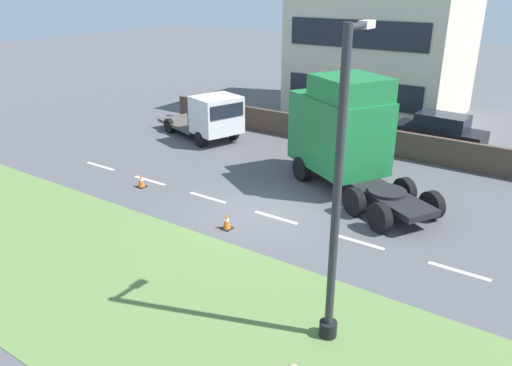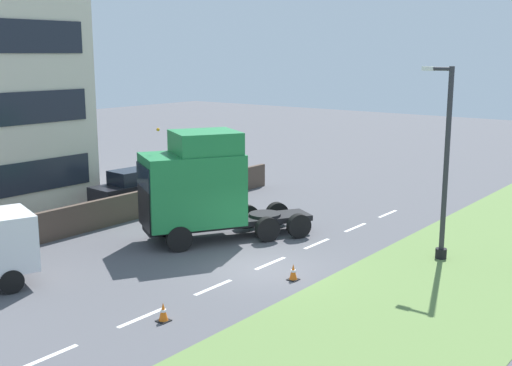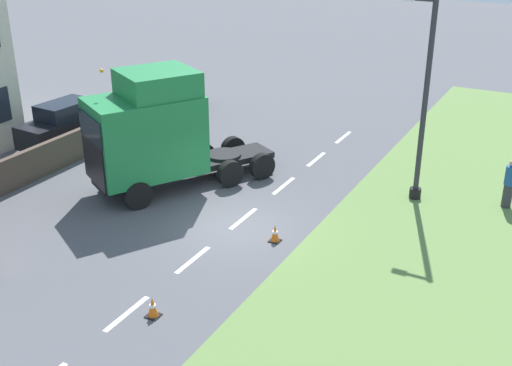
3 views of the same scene
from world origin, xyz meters
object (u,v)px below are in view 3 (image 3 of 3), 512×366
at_px(parked_car, 65,124).
at_px(pedestrian, 509,184).
at_px(lorry_cab, 153,133).
at_px(traffic_cone_lead, 153,307).
at_px(traffic_cone_trailing, 275,233).
at_px(lamp_post, 422,114).

height_order(parked_car, pedestrian, parked_car).
bearing_deg(lorry_cab, traffic_cone_lead, 155.91).
distance_m(traffic_cone_lead, traffic_cone_trailing, 5.31).
height_order(lamp_post, pedestrian, lamp_post).
bearing_deg(traffic_cone_trailing, traffic_cone_lead, 79.16).
distance_m(lorry_cab, traffic_cone_lead, 8.53).
xyz_separation_m(lorry_cab, traffic_cone_trailing, (-5.82, 1.51, -2.03)).
bearing_deg(lamp_post, pedestrian, -165.98).
height_order(lorry_cab, traffic_cone_trailing, lorry_cab).
bearing_deg(traffic_cone_trailing, lorry_cab, -14.56).
distance_m(parked_car, lamp_post, 15.70).
height_order(lorry_cab, pedestrian, lorry_cab).
bearing_deg(lorry_cab, lamp_post, -125.87).
xyz_separation_m(lamp_post, traffic_cone_trailing, (3.04, 5.43, -2.97)).
distance_m(lorry_cab, traffic_cone_trailing, 6.35).
bearing_deg(lamp_post, lorry_cab, 23.86).
bearing_deg(lamp_post, traffic_cone_lead, 69.22).
bearing_deg(pedestrian, lorry_cab, 21.39).
relative_size(lamp_post, traffic_cone_trailing, 12.52).
xyz_separation_m(parked_car, traffic_cone_trailing, (-12.39, 3.68, -0.68)).
relative_size(pedestrian, traffic_cone_lead, 3.14).
xyz_separation_m(lorry_cab, parked_car, (6.57, -2.17, -1.35)).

